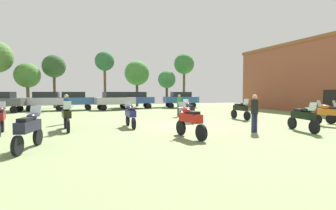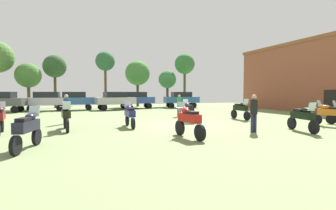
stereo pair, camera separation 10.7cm
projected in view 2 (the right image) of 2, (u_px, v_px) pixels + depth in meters
The scene contains 26 objects.
ground_plane at pixel (182, 125), 14.72m from camera, with size 44.00×52.00×0.02m.
brick_building at pixel (335, 76), 24.22m from camera, with size 6.12×20.69×7.22m.
motorcycle_1 at pixel (27, 129), 8.27m from camera, with size 0.77×2.14×1.46m.
motorcycle_2 at pixel (331, 114), 13.99m from camera, with size 0.82×2.14×1.47m.
motorcycle_5 at pixel (0, 118), 11.39m from camera, with size 0.65×2.16×1.50m.
motorcycle_6 at pixel (241, 109), 17.63m from camera, with size 0.62×2.17×1.48m.
motorcycle_7 at pixel (188, 111), 16.03m from camera, with size 0.66×2.22×1.48m.
motorcycle_8 at pixel (66, 116), 12.47m from camera, with size 0.62×2.32×1.50m.
motorcycle_9 at pixel (130, 114), 13.68m from camera, with size 0.62×2.14×1.44m.
motorcycle_10 at pixel (189, 120), 10.43m from camera, with size 0.63×2.25×1.51m.
motorcycle_11 at pixel (303, 117), 12.15m from camera, with size 0.75×2.20×1.46m.
car_1 at pixel (181, 98), 31.38m from camera, with size 4.48×2.28×2.00m.
car_2 at pixel (47, 100), 26.03m from camera, with size 4.46×2.23×2.00m.
car_3 at pixel (74, 99), 26.94m from camera, with size 4.31×1.81×2.00m.
car_4 at pixel (136, 99), 29.83m from camera, with size 4.34×1.90×2.00m.
car_5 at pixel (1, 100), 23.68m from camera, with size 4.54×2.50×2.00m.
car_6 at pixel (115, 99), 27.41m from camera, with size 4.53×2.47×2.00m.
person_1 at pixel (66, 106), 15.19m from camera, with size 0.42×0.42×1.82m.
person_2 at pixel (179, 104), 19.78m from camera, with size 0.47×0.47×1.76m.
person_3 at pixel (254, 110), 11.85m from camera, with size 0.36×0.36×1.83m.
tree_2 at pixel (28, 76), 28.11m from camera, with size 2.79×2.79×5.28m.
tree_3 at pixel (105, 62), 31.08m from camera, with size 2.42×2.42×7.09m.
tree_4 at pixel (185, 65), 35.03m from camera, with size 2.87×2.87×7.43m.
tree_5 at pixel (138, 73), 33.89m from camera, with size 3.39×3.39×6.29m.
tree_6 at pixel (55, 67), 30.52m from camera, with size 2.79×2.79×6.57m.
tree_8 at pixel (167, 80), 33.95m from camera, with size 2.44×2.44×4.95m.
Camera 2 is at (-5.96, -13.40, 1.95)m, focal length 26.33 mm.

